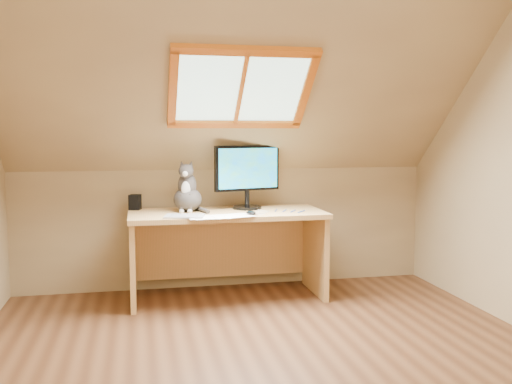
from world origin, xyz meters
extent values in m
plane|color=brown|center=(0.00, 0.00, 0.00)|extent=(3.50, 3.50, 0.00)
cube|color=tan|center=(0.00, -1.75, 1.20)|extent=(3.50, 0.02, 2.40)
cube|color=tan|center=(0.00, 1.75, 0.50)|extent=(3.50, 0.02, 1.00)
cube|color=tan|center=(0.00, 0.97, 1.70)|extent=(3.50, 1.56, 1.41)
cube|color=#B2E0CC|center=(0.00, 1.05, 1.63)|extent=(0.90, 0.53, 0.48)
cube|color=#C55F12|center=(0.00, 1.05, 1.63)|extent=(1.02, 0.64, 0.59)
cube|color=tan|center=(-0.05, 1.38, 0.67)|extent=(1.52, 0.66, 0.04)
cube|color=tan|center=(-0.78, 1.38, 0.33)|extent=(0.04, 0.60, 0.65)
cube|color=tan|center=(0.68, 1.38, 0.33)|extent=(0.04, 0.60, 0.65)
cube|color=tan|center=(-0.05, 1.68, 0.33)|extent=(1.42, 0.03, 0.46)
cylinder|color=black|center=(0.13, 1.50, 0.70)|extent=(0.23, 0.23, 0.02)
cylinder|color=black|center=(0.13, 1.50, 0.78)|extent=(0.04, 0.04, 0.13)
cube|color=black|center=(0.13, 1.50, 1.02)|extent=(0.55, 0.18, 0.36)
cube|color=blue|center=(0.14, 1.47, 1.02)|extent=(0.50, 0.14, 0.32)
ellipsoid|color=#453F3D|center=(-0.35, 1.46, 0.79)|extent=(0.28, 0.31, 0.19)
ellipsoid|color=#453F3D|center=(-0.36, 1.44, 0.90)|extent=(0.17, 0.17, 0.21)
ellipsoid|color=silver|center=(-0.37, 1.38, 0.88)|extent=(0.08, 0.06, 0.12)
ellipsoid|color=#453F3D|center=(-0.37, 1.40, 1.01)|extent=(0.14, 0.13, 0.11)
sphere|color=silver|center=(-0.38, 1.35, 1.00)|extent=(0.04, 0.04, 0.04)
cone|color=#453F3D|center=(-0.40, 1.42, 1.07)|extent=(0.06, 0.06, 0.07)
cone|color=#453F3D|center=(-0.33, 1.41, 1.07)|extent=(0.06, 0.06, 0.07)
cube|color=black|center=(-0.76, 1.63, 0.75)|extent=(0.11, 0.11, 0.12)
cube|color=#B2B2B7|center=(-0.40, 1.15, 0.70)|extent=(0.32, 0.26, 0.01)
ellipsoid|color=black|center=(0.09, 1.14, 0.71)|extent=(0.09, 0.12, 0.03)
cube|color=white|center=(-0.14, 1.12, 0.69)|extent=(0.33, 0.27, 0.00)
cube|color=white|center=(-0.14, 1.12, 0.70)|extent=(0.32, 0.24, 0.00)
cube|color=white|center=(-0.14, 1.12, 0.70)|extent=(0.35, 0.30, 0.00)
camera|label=1|loc=(-0.74, -3.00, 1.31)|focal=40.00mm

